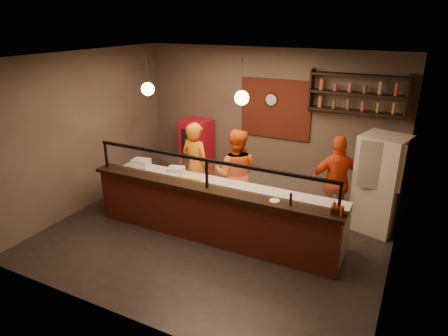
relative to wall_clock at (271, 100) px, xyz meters
The scene contains 29 objects.
floor 3.24m from the wall_clock, 92.33° to the right, with size 6.00×6.00×0.00m, color black.
ceiling 2.70m from the wall_clock, 92.33° to the right, with size 6.00×6.00×0.00m, color #342D28.
wall_back 0.51m from the wall_clock, 158.20° to the left, with size 6.00×6.00×0.00m, color #6A5B4E.
wall_left 3.99m from the wall_clock, 141.57° to the right, with size 5.00×5.00×0.00m, color #6A5B4E.
wall_right 3.84m from the wall_clock, 40.31° to the right, with size 5.00×5.00×0.00m, color #6A5B4E.
wall_front 4.99m from the wall_clock, 91.16° to the right, with size 6.00×6.00×0.00m, color #6A5B4E.
brick_patch 0.22m from the wall_clock, ahead, with size 1.60×0.04×1.30m, color maroon.
service_counter 3.19m from the wall_clock, 92.08° to the right, with size 4.60×0.25×1.00m, color maroon.
counter_ledge 2.96m from the wall_clock, 92.08° to the right, with size 4.70×0.37×0.06m, color black.
worktop_cabinet 2.81m from the wall_clock, 92.53° to the right, with size 4.60×0.75×0.85m, color gray.
worktop 2.57m from the wall_clock, 92.53° to the right, with size 4.60×0.75×0.05m, color white.
sneeze_guard 2.86m from the wall_clock, 92.08° to the right, with size 4.50×0.05×0.52m.
wall_shelving 1.83m from the wall_clock, ahead, with size 1.84×0.28×0.85m.
wall_clock is the anchor object (origin of this frame).
pendant_left 2.81m from the wall_clock, 125.30° to the right, with size 0.24×0.24×0.77m.
pendant_right 2.32m from the wall_clock, 82.44° to the right, with size 0.24×0.24×0.77m.
cook_left 2.26m from the wall_clock, 120.09° to the right, with size 0.68×0.44×1.86m, color orange.
cook_mid 2.01m from the wall_clock, 93.14° to the right, with size 0.88×0.69×1.81m, color #E35915.
cook_right 2.42m from the wall_clock, 32.50° to the right, with size 1.05×0.44×1.79m, color #EA4416.
fridge 2.91m from the wall_clock, 19.86° to the right, with size 0.77×0.72×1.84m, color beige.
red_cooler 2.23m from the wall_clock, 169.94° to the right, with size 0.65×0.59×1.51m, color red.
pizza_dough 2.52m from the wall_clock, 102.28° to the right, with size 0.49×0.49×0.01m, color beige.
prep_tub_a 3.13m from the wall_clock, 133.10° to the right, with size 0.34×0.27×0.17m, color white.
prep_tub_b 2.69m from the wall_clock, 117.43° to the right, with size 0.31×0.25×0.16m, color white.
prep_tub_c 2.93m from the wall_clock, 111.66° to the right, with size 0.26×0.21×0.13m, color silver.
rolling_pin 2.64m from the wall_clock, 107.86° to the right, with size 0.06×0.06×0.38m, color #EFF629.
condiment_caddy 3.59m from the wall_clock, 52.56° to the right, with size 0.19×0.15×0.10m, color black.
pepper_mill 3.24m from the wall_clock, 63.40° to the right, with size 0.04×0.04×0.20m, color black.
small_plate 3.14m from the wall_clock, 67.85° to the right, with size 0.17×0.17×0.01m, color white.
Camera 1 is at (3.08, -5.76, 3.81)m, focal length 32.00 mm.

